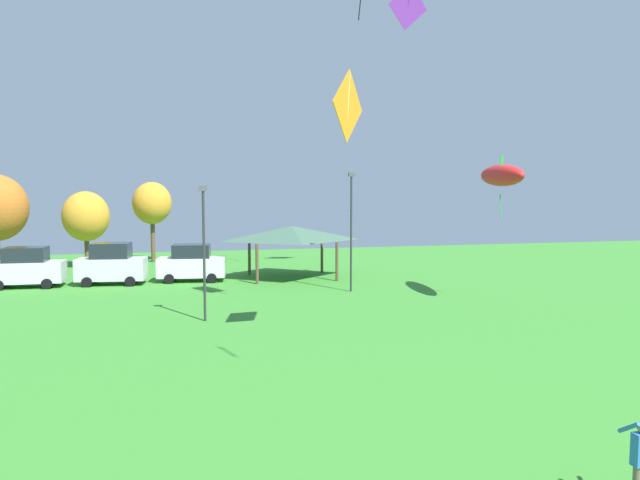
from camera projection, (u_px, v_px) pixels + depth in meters
kite_flying_4 at (408, 7)px, 39.11m from camera, size 3.01×0.82×2.98m
kite_flying_5 at (501, 175)px, 30.65m from camera, size 2.00×5.42×3.38m
kite_flying_8 at (348, 106)px, 21.03m from camera, size 1.75×2.07×2.68m
parked_car_second_from_left at (26, 268)px, 35.31m from camera, size 4.42×2.13×2.52m
parked_car_third_from_left at (112, 264)px, 36.40m from camera, size 4.41×2.39×2.68m
parked_car_rightmost_in_row at (192, 263)px, 37.75m from camera, size 4.57×2.45×2.47m
park_pavilion at (292, 233)px, 39.10m from camera, size 6.91×5.33×3.60m
light_post_0 at (351, 226)px, 33.65m from camera, size 0.36×0.20×7.05m
light_post_1 at (204, 245)px, 25.90m from camera, size 0.36×0.20×6.19m
treeline_tree_2 at (86, 217)px, 44.24m from camera, size 3.52×3.52×5.98m
treeline_tree_3 at (152, 204)px, 48.00m from camera, size 3.23×3.23×6.77m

